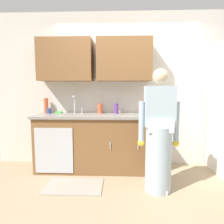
{
  "coord_description": "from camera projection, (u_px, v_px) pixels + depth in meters",
  "views": [
    {
      "loc": [
        -0.13,
        -2.57,
        1.35
      ],
      "look_at": [
        -0.25,
        0.55,
        1.0
      ],
      "focal_mm": 31.73,
      "sensor_mm": 36.0,
      "label": 1
    }
  ],
  "objects": [
    {
      "name": "bottle_water_tall",
      "position": [
        100.0,
        109.0,
        3.48
      ],
      "size": [
        0.08,
        0.08,
        0.17
      ],
      "primitive_type": "cylinder",
      "color": "#E05933",
      "rests_on": "countertop"
    },
    {
      "name": "bottle_dish_liquid",
      "position": [
        116.0,
        109.0,
        3.45
      ],
      "size": [
        0.08,
        0.08,
        0.17
      ],
      "primitive_type": "cylinder",
      "color": "#66388C",
      "rests_on": "countertop"
    },
    {
      "name": "sink",
      "position": [
        75.0,
        115.0,
        3.33
      ],
      "size": [
        0.5,
        0.36,
        0.35
      ],
      "color": "#B7BABF",
      "rests_on": "counter_cabinet"
    },
    {
      "name": "counter_cabinet",
      "position": [
        94.0,
        143.0,
        3.36
      ],
      "size": [
        1.9,
        0.62,
        0.9
      ],
      "color": "brown",
      "rests_on": "ground"
    },
    {
      "name": "bottle_soap",
      "position": [
        46.0,
        105.0,
        3.54
      ],
      "size": [
        0.07,
        0.07,
        0.26
      ],
      "primitive_type": "cylinder",
      "color": "#E05933",
      "rests_on": "countertop"
    },
    {
      "name": "bottle_cleaner_spray",
      "position": [
        147.0,
        107.0,
        3.43
      ],
      "size": [
        0.07,
        0.07,
        0.22
      ],
      "primitive_type": "cylinder",
      "color": "#E05933",
      "rests_on": "countertop"
    },
    {
      "name": "cup_by_sink",
      "position": [
        49.0,
        111.0,
        3.46
      ],
      "size": [
        0.08,
        0.08,
        0.09
      ],
      "primitive_type": "cylinder",
      "color": "#33478C",
      "rests_on": "countertop"
    },
    {
      "name": "person_at_sink",
      "position": [
        159.0,
        140.0,
        2.6
      ],
      "size": [
        0.55,
        0.34,
        1.62
      ],
      "color": "white",
      "rests_on": "ground"
    },
    {
      "name": "ground_plane",
      "position": [
        128.0,
        189.0,
        2.7
      ],
      "size": [
        9.0,
        9.0,
        0.0
      ],
      "primitive_type": "plane",
      "color": "#998466"
    },
    {
      "name": "sponge",
      "position": [
        59.0,
        112.0,
        3.49
      ],
      "size": [
        0.11,
        0.07,
        0.03
      ],
      "primitive_type": "cube",
      "color": "#4CBF4C",
      "rests_on": "countertop"
    },
    {
      "name": "kitchen_wall_with_uppers",
      "position": [
        119.0,
        83.0,
        3.53
      ],
      "size": [
        4.8,
        0.44,
        2.7
      ],
      "color": "beige",
      "rests_on": "ground"
    },
    {
      "name": "floor_mat",
      "position": [
        74.0,
        186.0,
        2.78
      ],
      "size": [
        0.8,
        0.5,
        0.01
      ],
      "primitive_type": "cube",
      "color": "gray",
      "rests_on": "ground"
    },
    {
      "name": "countertop",
      "position": [
        94.0,
        116.0,
        3.31
      ],
      "size": [
        1.96,
        0.66,
        0.04
      ],
      "primitive_type": "cube",
      "color": "gray",
      "rests_on": "counter_cabinet"
    }
  ]
}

